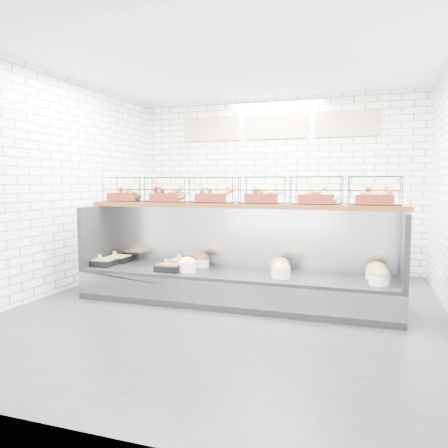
% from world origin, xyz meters
% --- Properties ---
extents(ground, '(5.50, 5.50, 0.00)m').
position_xyz_m(ground, '(0.00, 0.00, 0.00)').
color(ground, black).
rests_on(ground, ground).
extents(room_shell, '(5.02, 5.51, 3.01)m').
position_xyz_m(room_shell, '(0.00, 0.60, 2.06)').
color(room_shell, white).
rests_on(room_shell, ground).
extents(display_case, '(4.00, 0.90, 1.20)m').
position_xyz_m(display_case, '(0.00, 0.35, 0.32)').
color(display_case, black).
rests_on(display_case, ground).
extents(bagel_shelf, '(4.10, 0.50, 0.40)m').
position_xyz_m(bagel_shelf, '(0.00, 0.52, 1.38)').
color(bagel_shelf, '#512511').
rests_on(bagel_shelf, display_case).
extents(prep_counter, '(4.00, 0.60, 1.20)m').
position_xyz_m(prep_counter, '(-0.01, 2.43, 0.47)').
color(prep_counter, '#93969B').
rests_on(prep_counter, ground).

